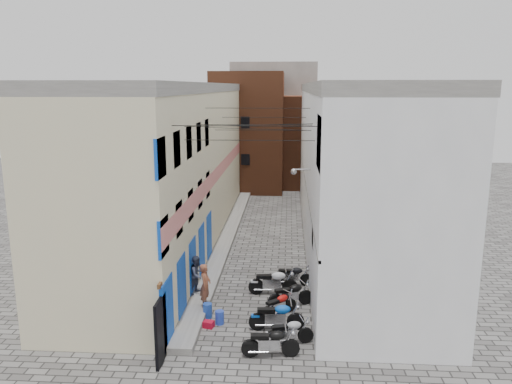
% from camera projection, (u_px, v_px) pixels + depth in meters
% --- Properties ---
extents(ground, '(90.00, 90.00, 0.00)m').
position_uv_depth(ground, '(240.00, 358.00, 16.52)').
color(ground, '#4F4C4A').
rests_on(ground, ground).
extents(plinth, '(0.90, 26.00, 0.25)m').
position_uv_depth(plinth, '(227.00, 237.00, 29.32)').
color(plinth, slate).
rests_on(plinth, ground).
extents(building_left, '(5.10, 27.00, 9.00)m').
position_uv_depth(building_left, '(175.00, 163.00, 28.55)').
color(building_left, beige).
rests_on(building_left, ground).
extents(building_right, '(5.94, 26.00, 9.00)m').
position_uv_depth(building_right, '(351.00, 165.00, 27.94)').
color(building_right, silver).
rests_on(building_right, ground).
extents(building_far_brick_left, '(6.00, 6.00, 10.00)m').
position_uv_depth(building_far_brick_left, '(248.00, 132.00, 42.94)').
color(building_far_brick_left, brown).
rests_on(building_far_brick_left, ground).
extents(building_far_brick_right, '(5.00, 6.00, 8.00)m').
position_uv_depth(building_far_brick_right, '(306.00, 141.00, 44.78)').
color(building_far_brick_right, brown).
rests_on(building_far_brick_right, ground).
extents(building_far_concrete, '(8.00, 5.00, 11.00)m').
position_uv_depth(building_far_concrete, '(274.00, 121.00, 48.56)').
color(building_far_concrete, slate).
rests_on(building_far_concrete, ground).
extents(far_shopfront, '(2.00, 0.30, 2.40)m').
position_uv_depth(far_shopfront, '(270.00, 181.00, 40.87)').
color(far_shopfront, black).
rests_on(far_shopfront, ground).
extents(overhead_wires, '(5.80, 13.02, 1.32)m').
position_uv_depth(overhead_wires, '(256.00, 125.00, 22.50)').
color(overhead_wires, black).
rests_on(overhead_wires, ground).
extents(motorcycle_a, '(1.99, 0.77, 1.13)m').
position_uv_depth(motorcycle_a, '(271.00, 341.00, 16.49)').
color(motorcycle_a, black).
rests_on(motorcycle_a, ground).
extents(motorcycle_b, '(1.86, 0.99, 1.03)m').
position_uv_depth(motorcycle_b, '(289.00, 331.00, 17.29)').
color(motorcycle_b, '#A1A2A6').
rests_on(motorcycle_b, ground).
extents(motorcycle_c, '(2.10, 0.79, 1.19)m').
position_uv_depth(motorcycle_c, '(277.00, 315.00, 18.31)').
color(motorcycle_c, blue).
rests_on(motorcycle_c, ground).
extents(motorcycle_d, '(1.64, 1.54, 0.99)m').
position_uv_depth(motorcycle_d, '(279.00, 304.00, 19.48)').
color(motorcycle_d, red).
rests_on(motorcycle_d, ground).
extents(motorcycle_e, '(2.03, 1.28, 1.13)m').
position_uv_depth(motorcycle_e, '(291.00, 293.00, 20.29)').
color(motorcycle_e, black).
rests_on(motorcycle_e, ground).
extents(motorcycle_f, '(2.16, 0.78, 1.24)m').
position_uv_depth(motorcycle_f, '(273.00, 281.00, 21.47)').
color(motorcycle_f, silver).
rests_on(motorcycle_f, ground).
extents(motorcycle_g, '(1.84, 0.61, 1.06)m').
position_uv_depth(motorcycle_g, '(292.00, 275.00, 22.40)').
color(motorcycle_g, black).
rests_on(motorcycle_g, ground).
extents(person_a, '(0.47, 0.67, 1.75)m').
position_uv_depth(person_a, '(205.00, 285.00, 19.68)').
color(person_a, brown).
rests_on(person_a, plinth).
extents(person_b, '(0.92, 0.99, 1.63)m').
position_uv_depth(person_b, '(197.00, 275.00, 20.96)').
color(person_b, '#373D52').
rests_on(person_b, plinth).
extents(water_jug_near, '(0.42, 0.42, 0.52)m').
position_uv_depth(water_jug_near, '(220.00, 317.00, 18.84)').
color(water_jug_near, '#2541BB').
rests_on(water_jug_near, ground).
extents(water_jug_far, '(0.44, 0.44, 0.57)m').
position_uv_depth(water_jug_far, '(208.00, 310.00, 19.38)').
color(water_jug_far, '#234AB0').
rests_on(water_jug_far, ground).
extents(red_crate, '(0.45, 0.38, 0.24)m').
position_uv_depth(red_crate, '(209.00, 324.00, 18.59)').
color(red_crate, '#B10C24').
rests_on(red_crate, ground).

